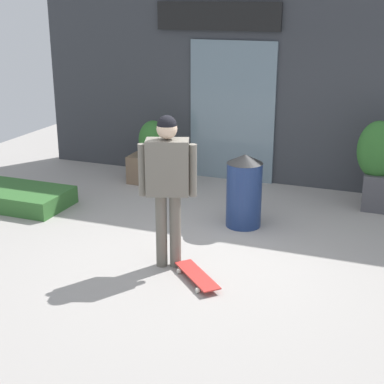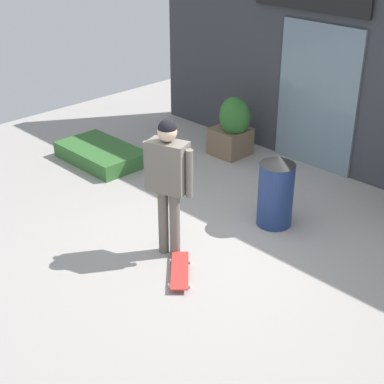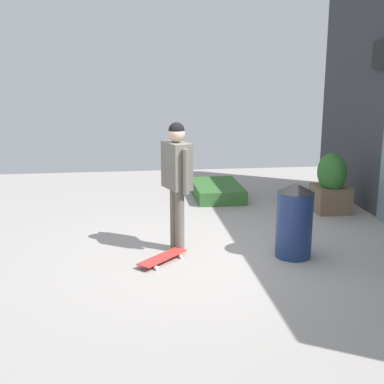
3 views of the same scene
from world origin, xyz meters
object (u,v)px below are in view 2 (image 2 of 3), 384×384
(planter_box_right, at_px, (233,125))
(trash_bin, at_px, (276,191))
(skateboard, at_px, (180,270))
(skateboarder, at_px, (168,174))

(planter_box_right, bearing_deg, trash_bin, -33.83)
(skateboard, bearing_deg, planter_box_right, 166.69)
(planter_box_right, distance_m, trash_bin, 2.39)
(skateboarder, distance_m, trash_bin, 1.70)
(skateboarder, height_order, trash_bin, skateboarder)
(skateboarder, relative_size, skateboard, 2.52)
(planter_box_right, bearing_deg, skateboarder, -61.88)
(skateboarder, distance_m, planter_box_right, 3.28)
(skateboard, xyz_separation_m, trash_bin, (0.01, 1.77, 0.45))
(skateboard, bearing_deg, skateboarder, -164.30)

